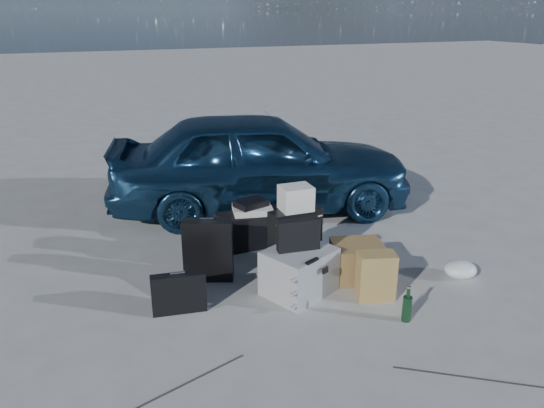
# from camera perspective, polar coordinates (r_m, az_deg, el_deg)

# --- Properties ---
(ground) EXTENTS (60.00, 60.00, 0.00)m
(ground) POSITION_cam_1_polar(r_m,az_deg,el_deg) (4.28, 4.37, -12.28)
(ground) COLOR #ADADA8
(ground) RESTS_ON ground
(car) EXTENTS (3.75, 2.21, 1.20)m
(car) POSITION_cam_1_polar(r_m,az_deg,el_deg) (6.31, -1.29, 4.63)
(car) COLOR navy
(car) RESTS_ON ground
(pelican_case) EXTENTS (0.68, 0.63, 0.40)m
(pelican_case) POSITION_cam_1_polar(r_m,az_deg,el_deg) (4.55, 2.93, -7.25)
(pelican_case) COLOR #ABAEB0
(pelican_case) RESTS_ON ground
(laptop_bag) EXTENTS (0.37, 0.13, 0.27)m
(laptop_bag) POSITION_cam_1_polar(r_m,az_deg,el_deg) (4.41, 2.86, -3.34)
(laptop_bag) COLOR black
(laptop_bag) RESTS_ON pelican_case
(briefcase) EXTENTS (0.44, 0.16, 0.34)m
(briefcase) POSITION_cam_1_polar(r_m,az_deg,el_deg) (4.34, -9.99, -9.44)
(briefcase) COLOR black
(briefcase) RESTS_ON ground
(suitcase_left) EXTENTS (0.46, 0.31, 0.57)m
(suitcase_left) POSITION_cam_1_polar(r_m,az_deg,el_deg) (4.76, -6.88, -4.93)
(suitcase_left) COLOR black
(suitcase_left) RESTS_ON ground
(suitcase_right) EXTENTS (0.51, 0.24, 0.59)m
(suitcase_right) POSITION_cam_1_polar(r_m,az_deg,el_deg) (4.91, 2.49, -3.82)
(suitcase_right) COLOR black
(suitcase_right) RESTS_ON ground
(white_carton) EXTENTS (0.29, 0.23, 0.22)m
(white_carton) POSITION_cam_1_polar(r_m,az_deg,el_deg) (4.76, 2.58, 0.65)
(white_carton) COLOR silver
(white_carton) RESTS_ON suitcase_right
(duffel_bag) EXTENTS (0.71, 0.32, 0.35)m
(duffel_bag) POSITION_cam_1_polar(r_m,az_deg,el_deg) (5.44, -2.13, -2.71)
(duffel_bag) COLOR black
(duffel_bag) RESTS_ON ground
(flat_box_white) EXTENTS (0.44, 0.36, 0.07)m
(flat_box_white) POSITION_cam_1_polar(r_m,az_deg,el_deg) (5.37, -2.12, -0.58)
(flat_box_white) COLOR silver
(flat_box_white) RESTS_ON duffel_bag
(flat_box_black) EXTENTS (0.35, 0.29, 0.07)m
(flat_box_black) POSITION_cam_1_polar(r_m,az_deg,el_deg) (5.35, -2.28, 0.09)
(flat_box_black) COLOR black
(flat_box_black) RESTS_ON flat_box_white
(kraft_bag) EXTENTS (0.35, 0.27, 0.41)m
(kraft_bag) POSITION_cam_1_polar(r_m,az_deg,el_deg) (4.54, 11.12, -7.60)
(kraft_bag) COLOR #AD924B
(kraft_bag) RESTS_ON ground
(cardboard_box) EXTENTS (0.53, 0.49, 0.33)m
(cardboard_box) POSITION_cam_1_polar(r_m,az_deg,el_deg) (4.85, 9.15, -6.06)
(cardboard_box) COLOR olive
(cardboard_box) RESTS_ON ground
(plastic_bag) EXTENTS (0.36, 0.33, 0.16)m
(plastic_bag) POSITION_cam_1_polar(r_m,az_deg,el_deg) (5.12, 19.60, -6.64)
(plastic_bag) COLOR white
(plastic_bag) RESTS_ON ground
(green_bottle) EXTENTS (0.10, 0.10, 0.29)m
(green_bottle) POSITION_cam_1_polar(r_m,az_deg,el_deg) (4.31, 14.34, -10.43)
(green_bottle) COLOR black
(green_bottle) RESTS_ON ground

